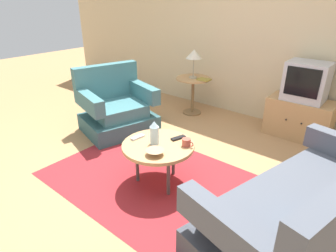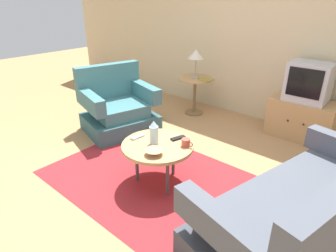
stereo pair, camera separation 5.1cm
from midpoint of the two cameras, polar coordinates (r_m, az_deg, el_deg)
ground_plane at (r=3.18m, az=-0.93°, el=-10.26°), size 16.00×16.00×0.00m
back_wall at (r=4.64m, az=19.39°, el=17.56°), size 9.00×0.12×2.70m
area_rug at (r=3.11m, az=-1.48°, el=-11.09°), size 2.42×1.59×0.00m
armchair at (r=4.22m, az=-9.69°, el=3.39°), size 1.03×1.14×0.92m
couch at (r=2.53m, az=26.38°, el=-15.57°), size 1.29×1.95×0.89m
coffee_table at (r=2.89m, az=-1.55°, el=-4.25°), size 0.73×0.73×0.46m
side_table at (r=4.72m, az=5.70°, el=7.61°), size 0.55×0.55×0.61m
tv_stand at (r=4.35m, az=25.38°, el=1.28°), size 0.84×0.48×0.54m
television at (r=4.19m, az=26.67°, el=7.87°), size 0.52×0.41×0.51m
table_lamp at (r=4.59m, az=5.95°, el=13.96°), size 0.25×0.25×0.45m
vase at (r=2.82m, az=-2.32°, el=-1.39°), size 0.09×0.09×0.25m
mug at (r=2.82m, az=4.16°, el=-3.32°), size 0.13×0.09×0.08m
bowl at (r=2.68m, az=-2.24°, el=-5.26°), size 0.18×0.18×0.05m
tv_remote_dark at (r=2.97m, az=2.52°, el=-2.41°), size 0.10×0.17×0.02m
tv_remote_silver at (r=3.00m, az=-5.64°, el=-2.19°), size 0.07×0.16×0.02m
book at (r=4.55m, az=7.93°, el=9.18°), size 0.20×0.16×0.02m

